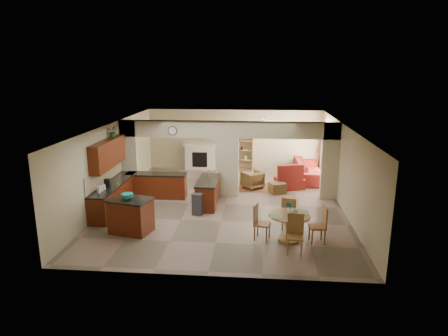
# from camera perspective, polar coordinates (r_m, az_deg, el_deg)

# --- Properties ---
(floor) EXTENTS (10.00, 10.00, 0.00)m
(floor) POSITION_cam_1_polar(r_m,az_deg,el_deg) (14.10, 0.20, -5.19)
(floor) COLOR #826A5A
(floor) RESTS_ON ground
(ceiling) EXTENTS (10.00, 10.00, 0.00)m
(ceiling) POSITION_cam_1_polar(r_m,az_deg,el_deg) (13.44, 0.21, 6.15)
(ceiling) COLOR white
(ceiling) RESTS_ON wall_back
(wall_back) EXTENTS (8.00, 0.00, 8.00)m
(wall_back) POSITION_cam_1_polar(r_m,az_deg,el_deg) (18.58, 1.50, 4.02)
(wall_back) COLOR #BDB48A
(wall_back) RESTS_ON floor
(wall_front) EXTENTS (8.00, 0.00, 8.00)m
(wall_front) POSITION_cam_1_polar(r_m,az_deg,el_deg) (8.95, -2.51, -7.31)
(wall_front) COLOR #BDB48A
(wall_front) RESTS_ON floor
(wall_left) EXTENTS (0.00, 10.00, 10.00)m
(wall_left) POSITION_cam_1_polar(r_m,az_deg,el_deg) (14.58, -15.66, 0.66)
(wall_left) COLOR #BDB48A
(wall_left) RESTS_ON floor
(wall_right) EXTENTS (0.00, 10.00, 10.00)m
(wall_right) POSITION_cam_1_polar(r_m,az_deg,el_deg) (13.96, 16.80, -0.02)
(wall_right) COLOR #BDB48A
(wall_right) RESTS_ON floor
(partition_left_pier) EXTENTS (0.60, 0.25, 2.80)m
(partition_left_pier) POSITION_cam_1_polar(r_m,az_deg,el_deg) (15.40, -13.33, 1.51)
(partition_left_pier) COLOR #BDB48A
(partition_left_pier) RESTS_ON floor
(partition_center_pier) EXTENTS (0.80, 0.25, 2.20)m
(partition_center_pier) POSITION_cam_1_polar(r_m,az_deg,el_deg) (14.74, 0.53, 0.14)
(partition_center_pier) COLOR #BDB48A
(partition_center_pier) RESTS_ON floor
(partition_right_pier) EXTENTS (0.60, 0.25, 2.80)m
(partition_right_pier) POSITION_cam_1_polar(r_m,az_deg,el_deg) (14.86, 14.91, 0.95)
(partition_right_pier) COLOR #BDB48A
(partition_right_pier) RESTS_ON floor
(partition_header) EXTENTS (8.00, 0.25, 0.60)m
(partition_header) POSITION_cam_1_polar(r_m,az_deg,el_deg) (14.47, 0.54, 5.52)
(partition_header) COLOR #BDB48A
(partition_header) RESTS_ON partition_center_pier
(kitchen_counter) EXTENTS (2.52, 3.29, 1.48)m
(kitchen_counter) POSITION_cam_1_polar(r_m,az_deg,el_deg) (14.36, -12.98, -3.26)
(kitchen_counter) COLOR #461308
(kitchen_counter) RESTS_ON floor
(upper_cabinets) EXTENTS (0.35, 2.40, 0.90)m
(upper_cabinets) POSITION_cam_1_polar(r_m,az_deg,el_deg) (13.68, -16.25, 1.98)
(upper_cabinets) COLOR #461308
(upper_cabinets) RESTS_ON wall_left
(peninsula) EXTENTS (0.70, 1.85, 0.91)m
(peninsula) POSITION_cam_1_polar(r_m,az_deg,el_deg) (13.91, -2.31, -3.49)
(peninsula) COLOR #461308
(peninsula) RESTS_ON floor
(wall_clock) EXTENTS (0.34, 0.03, 0.34)m
(wall_clock) POSITION_cam_1_polar(r_m,az_deg,el_deg) (14.62, -7.38, 5.30)
(wall_clock) COLOR #492518
(wall_clock) RESTS_ON partition_header
(rug) EXTENTS (1.60, 1.30, 0.01)m
(rug) POSITION_cam_1_polar(r_m,az_deg,el_deg) (16.05, 5.11, -2.80)
(rug) COLOR brown
(rug) RESTS_ON floor
(fireplace) EXTENTS (1.60, 0.35, 1.20)m
(fireplace) POSITION_cam_1_polar(r_m,az_deg,el_deg) (18.74, -3.43, 1.63)
(fireplace) COLOR white
(fireplace) RESTS_ON floor
(shelving_unit) EXTENTS (1.00, 0.32, 1.80)m
(shelving_unit) POSITION_cam_1_polar(r_m,az_deg,el_deg) (18.48, 2.54, 2.37)
(shelving_unit) COLOR #905D31
(shelving_unit) RESTS_ON floor
(window_a) EXTENTS (0.02, 0.90, 1.90)m
(window_a) POSITION_cam_1_polar(r_m,az_deg,el_deg) (16.20, 15.05, 1.29)
(window_a) COLOR white
(window_a) RESTS_ON wall_right
(window_b) EXTENTS (0.02, 0.90, 1.90)m
(window_b) POSITION_cam_1_polar(r_m,az_deg,el_deg) (17.83, 14.14, 2.50)
(window_b) COLOR white
(window_b) RESTS_ON wall_right
(glazed_door) EXTENTS (0.02, 0.70, 2.10)m
(glazed_door) POSITION_cam_1_polar(r_m,az_deg,el_deg) (17.04, 14.55, 1.43)
(glazed_door) COLOR white
(glazed_door) RESTS_ON wall_right
(drape_a_left) EXTENTS (0.10, 0.28, 2.30)m
(drape_a_left) POSITION_cam_1_polar(r_m,az_deg,el_deg) (15.61, 15.27, 0.80)
(drape_a_left) COLOR #3C1A18
(drape_a_left) RESTS_ON wall_right
(drape_a_right) EXTENTS (0.10, 0.28, 2.30)m
(drape_a_right) POSITION_cam_1_polar(r_m,az_deg,el_deg) (16.77, 14.58, 1.75)
(drape_a_right) COLOR #3C1A18
(drape_a_right) RESTS_ON wall_right
(drape_b_left) EXTENTS (0.10, 0.28, 2.30)m
(drape_b_left) POSITION_cam_1_polar(r_m,az_deg,el_deg) (17.25, 14.31, 2.10)
(drape_b_left) COLOR #3C1A18
(drape_b_left) RESTS_ON wall_right
(drape_b_right) EXTENTS (0.10, 0.28, 2.30)m
(drape_b_right) POSITION_cam_1_polar(r_m,az_deg,el_deg) (18.41, 13.74, 2.88)
(drape_b_right) COLOR #3C1A18
(drape_b_right) RESTS_ON wall_right
(ceiling_fan) EXTENTS (1.00, 1.00, 0.10)m
(ceiling_fan) POSITION_cam_1_polar(r_m,az_deg,el_deg) (16.40, 6.37, 6.67)
(ceiling_fan) COLOR white
(ceiling_fan) RESTS_ON ceiling
(kitchen_island) EXTENTS (1.33, 1.09, 1.01)m
(kitchen_island) POSITION_cam_1_polar(r_m,az_deg,el_deg) (11.96, -13.16, -6.61)
(kitchen_island) COLOR #461308
(kitchen_island) RESTS_ON floor
(teal_bowl) EXTENTS (0.35, 0.35, 0.16)m
(teal_bowl) POSITION_cam_1_polar(r_m,az_deg,el_deg) (11.77, -13.67, -3.96)
(teal_bowl) COLOR #128170
(teal_bowl) RESTS_ON kitchen_island
(trash_can) EXTENTS (0.36, 0.32, 0.66)m
(trash_can) POSITION_cam_1_polar(r_m,az_deg,el_deg) (13.05, -3.80, -5.30)
(trash_can) COLOR #313134
(trash_can) RESTS_ON floor
(dining_table) EXTENTS (1.13, 1.13, 0.77)m
(dining_table) POSITION_cam_1_polar(r_m,az_deg,el_deg) (11.21, 9.30, -7.83)
(dining_table) COLOR #905D31
(dining_table) RESTS_ON floor
(fruit_bowl) EXTENTS (0.30, 0.30, 0.16)m
(fruit_bowl) POSITION_cam_1_polar(r_m,az_deg,el_deg) (11.13, 9.69, -6.15)
(fruit_bowl) COLOR #59B126
(fruit_bowl) RESTS_ON dining_table
(sofa) EXTENTS (2.85, 1.18, 0.82)m
(sofa) POSITION_cam_1_polar(r_m,az_deg,el_deg) (17.47, 12.05, -0.27)
(sofa) COLOR maroon
(sofa) RESTS_ON floor
(chaise) EXTENTS (1.25, 1.13, 0.41)m
(chaise) POSITION_cam_1_polar(r_m,az_deg,el_deg) (16.10, 9.32, -2.14)
(chaise) COLOR maroon
(chaise) RESTS_ON floor
(armchair) EXTENTS (1.02, 1.02, 0.67)m
(armchair) POSITION_cam_1_polar(r_m,az_deg,el_deg) (15.90, 4.09, -1.70)
(armchair) COLOR maroon
(armchair) RESTS_ON floor
(ottoman) EXTENTS (0.72, 0.72, 0.40)m
(ottoman) POSITION_cam_1_polar(r_m,az_deg,el_deg) (15.43, 7.61, -2.81)
(ottoman) COLOR maroon
(ottoman) RESTS_ON floor
(plant) EXTENTS (0.38, 0.34, 0.39)m
(plant) POSITION_cam_1_polar(r_m,az_deg,el_deg) (14.11, -15.58, 5.05)
(plant) COLOR #154412
(plant) RESTS_ON upper_cabinets
(chair_north) EXTENTS (0.52, 0.52, 1.02)m
(chair_north) POSITION_cam_1_polar(r_m,az_deg,el_deg) (11.89, 9.31, -6.30)
(chair_north) COLOR #905D31
(chair_north) RESTS_ON floor
(chair_east) EXTENTS (0.46, 0.46, 1.02)m
(chair_east) POSITION_cam_1_polar(r_m,az_deg,el_deg) (11.27, 13.64, -7.70)
(chair_east) COLOR #905D31
(chair_east) RESTS_ON floor
(chair_south) EXTENTS (0.46, 0.46, 1.02)m
(chair_south) POSITION_cam_1_polar(r_m,az_deg,el_deg) (10.58, 10.16, -8.99)
(chair_south) COLOR #905D31
(chair_south) RESTS_ON floor
(chair_west) EXTENTS (0.51, 0.51, 1.02)m
(chair_west) POSITION_cam_1_polar(r_m,az_deg,el_deg) (11.22, 5.06, -7.44)
(chair_west) COLOR #905D31
(chair_west) RESTS_ON floor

